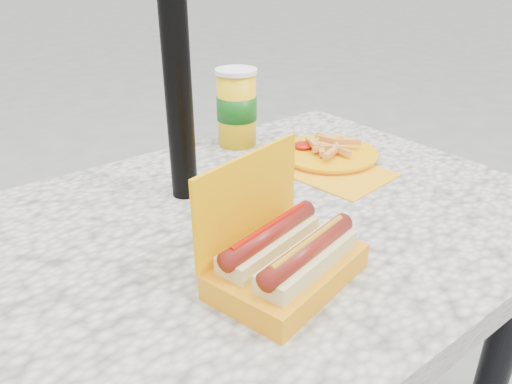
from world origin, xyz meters
TOP-DOWN VIEW (x-y plane):
  - picnic_table at (0.00, 0.00)m, footprint 1.20×0.80m
  - umbrella_pole at (0.00, 0.16)m, footprint 0.05×0.05m
  - hotdog_box at (-0.03, -0.17)m, footprint 0.25×0.19m
  - fries_plate at (0.35, 0.11)m, footprint 0.26×0.30m
  - soda_cup at (0.24, 0.32)m, footprint 0.10×0.10m

SIDE VIEW (x-z plane):
  - picnic_table at x=0.00m, z-range 0.27..1.02m
  - fries_plate at x=0.35m, z-range 0.74..0.78m
  - hotdog_box at x=-0.03m, z-range 0.70..0.88m
  - soda_cup at x=0.24m, z-range 0.75..0.94m
  - umbrella_pole at x=0.00m, z-range 0.00..2.20m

